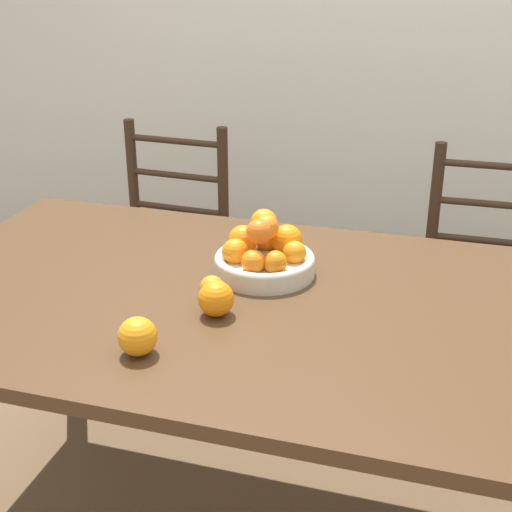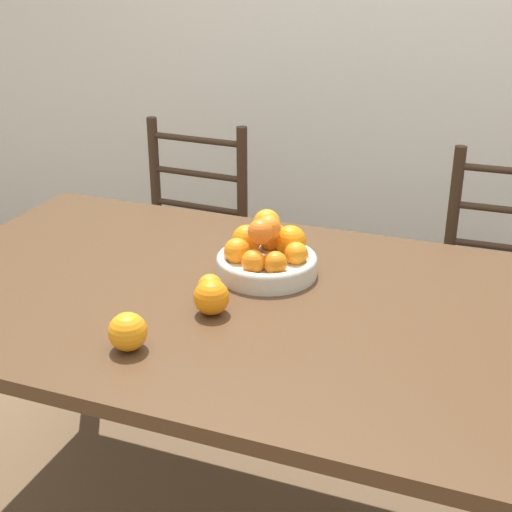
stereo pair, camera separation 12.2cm
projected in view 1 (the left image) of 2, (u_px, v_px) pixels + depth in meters
The scene contains 8 objects.
wall_back at pixel (376, 13), 2.85m from camera, with size 8.00×0.06×2.60m.
dining_table at pixel (275, 331), 1.75m from camera, with size 1.89×1.02×0.77m.
fruit_bowl at pixel (265, 254), 1.84m from camera, with size 0.26×0.26×0.17m.
orange_loose_0 at pixel (216, 299), 1.64m from camera, with size 0.08×0.08×0.08m.
orange_loose_1 at pixel (212, 288), 1.71m from camera, with size 0.06×0.06×0.06m.
orange_loose_2 at pixel (138, 336), 1.48m from camera, with size 0.08×0.08×0.08m.
chair_left at pixel (164, 255), 2.70m from camera, with size 0.44×0.42×0.95m.
chair_right at pixel (483, 295), 2.40m from camera, with size 0.43×0.41×0.95m.
Camera 1 is at (0.39, -1.48, 1.56)m, focal length 50.00 mm.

